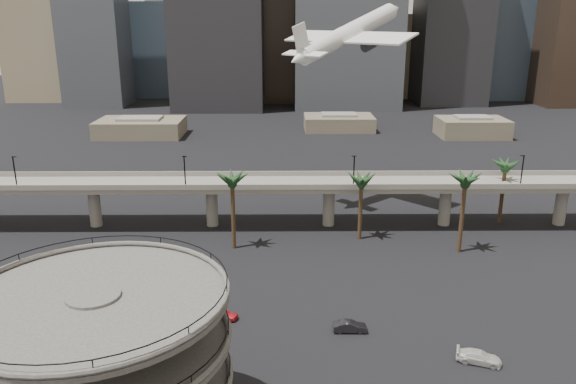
{
  "coord_description": "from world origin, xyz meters",
  "views": [
    {
      "loc": [
        2.44,
        -45.02,
        37.66
      ],
      "look_at": [
        3.09,
        28.0,
        14.97
      ],
      "focal_mm": 35.0,
      "sensor_mm": 36.0,
      "label": 1
    }
  ],
  "objects_px": {
    "overpass": "(270,188)",
    "car_b": "(350,327)",
    "airborne_jet": "(349,34)",
    "car_a": "(223,314)",
    "parking_ramp": "(101,363)",
    "car_c": "(479,357)"
  },
  "relations": [
    {
      "from": "car_a",
      "to": "car_c",
      "type": "height_order",
      "value": "car_c"
    },
    {
      "from": "overpass",
      "to": "car_c",
      "type": "bearing_deg",
      "value": -61.13
    },
    {
      "from": "car_a",
      "to": "car_b",
      "type": "height_order",
      "value": "car_b"
    },
    {
      "from": "overpass",
      "to": "car_b",
      "type": "bearing_deg",
      "value": -74.22
    },
    {
      "from": "airborne_jet",
      "to": "car_b",
      "type": "relative_size",
      "value": 6.26
    },
    {
      "from": "parking_ramp",
      "to": "car_a",
      "type": "height_order",
      "value": "parking_ramp"
    },
    {
      "from": "airborne_jet",
      "to": "car_b",
      "type": "bearing_deg",
      "value": -138.67
    },
    {
      "from": "parking_ramp",
      "to": "car_c",
      "type": "bearing_deg",
      "value": 20.63
    },
    {
      "from": "car_b",
      "to": "car_c",
      "type": "distance_m",
      "value": 15.51
    },
    {
      "from": "airborne_jet",
      "to": "overpass",
      "type": "bearing_deg",
      "value": -178.03
    },
    {
      "from": "overpass",
      "to": "car_c",
      "type": "height_order",
      "value": "overpass"
    },
    {
      "from": "overpass",
      "to": "airborne_jet",
      "type": "xyz_separation_m",
      "value": [
        15.61,
        15.88,
        27.32
      ]
    },
    {
      "from": "overpass",
      "to": "car_b",
      "type": "xyz_separation_m",
      "value": [
        10.75,
        -38.04,
        -6.63
      ]
    },
    {
      "from": "parking_ramp",
      "to": "car_a",
      "type": "relative_size",
      "value": 5.65
    },
    {
      "from": "overpass",
      "to": "car_c",
      "type": "distance_m",
      "value": 51.59
    },
    {
      "from": "parking_ramp",
      "to": "car_c",
      "type": "xyz_separation_m",
      "value": [
        37.7,
        14.19,
        -9.11
      ]
    },
    {
      "from": "airborne_jet",
      "to": "car_b",
      "type": "height_order",
      "value": "airborne_jet"
    },
    {
      "from": "car_a",
      "to": "parking_ramp",
      "type": "bearing_deg",
      "value": -178.97
    },
    {
      "from": "car_a",
      "to": "car_c",
      "type": "relative_size",
      "value": 0.79
    },
    {
      "from": "parking_ramp",
      "to": "overpass",
      "type": "height_order",
      "value": "parking_ramp"
    },
    {
      "from": "overpass",
      "to": "car_c",
      "type": "relative_size",
      "value": 25.98
    },
    {
      "from": "parking_ramp",
      "to": "overpass",
      "type": "xyz_separation_m",
      "value": [
        13.0,
        59.0,
        -2.5
      ]
    }
  ]
}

